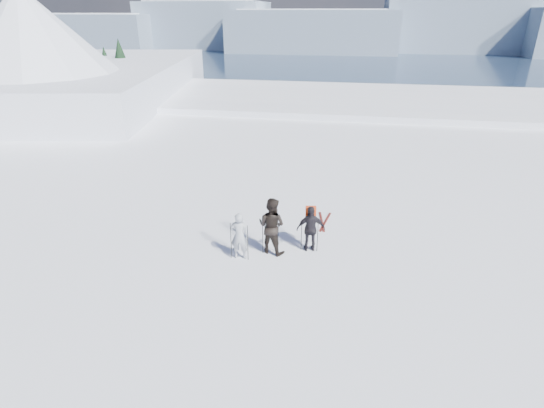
{
  "coord_description": "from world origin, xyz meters",
  "views": [
    {
      "loc": [
        0.39,
        -9.92,
        7.63
      ],
      "look_at": [
        -1.95,
        3.0,
        1.62
      ],
      "focal_mm": 28.0,
      "sensor_mm": 36.0,
      "label": 1
    }
  ],
  "objects_px": {
    "skier_pack": "(311,229)",
    "skis_loose": "(324,222)",
    "skier_grey": "(239,236)",
    "skier_dark": "(271,226)"
  },
  "relations": [
    {
      "from": "skier_dark",
      "to": "skis_loose",
      "type": "height_order",
      "value": "skier_dark"
    },
    {
      "from": "skier_grey",
      "to": "skier_dark",
      "type": "height_order",
      "value": "skier_dark"
    },
    {
      "from": "skier_pack",
      "to": "skis_loose",
      "type": "height_order",
      "value": "skier_pack"
    },
    {
      "from": "skier_grey",
      "to": "skier_pack",
      "type": "xyz_separation_m",
      "value": [
        2.28,
        0.93,
        -0.01
      ]
    },
    {
      "from": "skier_grey",
      "to": "skis_loose",
      "type": "height_order",
      "value": "skier_grey"
    },
    {
      "from": "skier_grey",
      "to": "skier_pack",
      "type": "relative_size",
      "value": 1.01
    },
    {
      "from": "skis_loose",
      "to": "skier_pack",
      "type": "bearing_deg",
      "value": -98.16
    },
    {
      "from": "skier_pack",
      "to": "skis_loose",
      "type": "distance_m",
      "value": 2.4
    },
    {
      "from": "skier_dark",
      "to": "skis_loose",
      "type": "distance_m",
      "value": 3.2
    },
    {
      "from": "skis_loose",
      "to": "skier_grey",
      "type": "bearing_deg",
      "value": -129.44
    }
  ]
}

